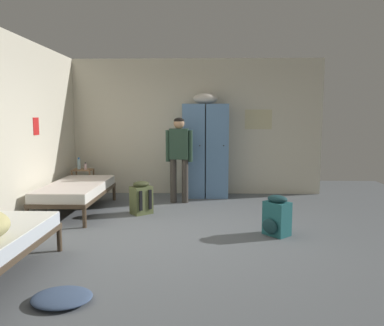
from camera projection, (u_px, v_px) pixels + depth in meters
The scene contains 11 objects.
ground_plane at pixel (191, 234), 5.20m from camera, with size 8.97×8.97×0.00m, color slate.
room_backdrop at pixel (116, 129), 6.43m from camera, with size 5.18×5.67×2.78m.
locker_bank at pixel (205, 149), 7.58m from camera, with size 0.90×0.55×2.07m.
shelf_unit at pixel (83, 180), 7.54m from camera, with size 0.38×0.30×0.57m.
bed_left_rear at pixel (76, 190), 6.38m from camera, with size 0.90×1.90×0.49m.
person_traveler at pixel (179, 152), 7.02m from camera, with size 0.50×0.23×1.59m.
water_bottle at pixel (79, 164), 7.52m from camera, with size 0.06×0.06×0.23m.
lotion_bottle at pixel (86, 166), 7.46m from camera, with size 0.05×0.05×0.14m.
backpack_olive at pixel (141, 198), 6.28m from camera, with size 0.41×0.42×0.55m.
backpack_teal at pixel (276, 216), 5.13m from camera, with size 0.42×0.42×0.55m.
clothes_pile_denim at pixel (62, 298), 3.29m from camera, with size 0.53×0.44×0.08m.
Camera 1 is at (0.16, -5.04, 1.59)m, focal length 35.48 mm.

